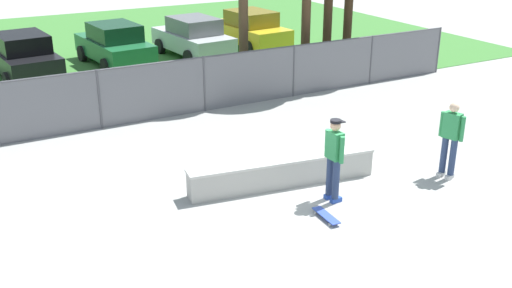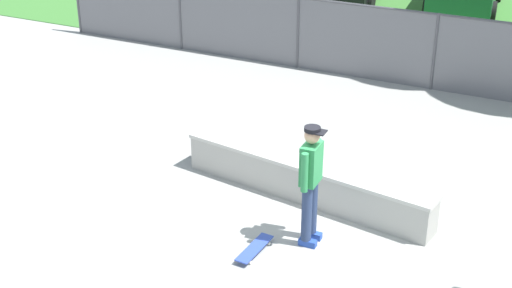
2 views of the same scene
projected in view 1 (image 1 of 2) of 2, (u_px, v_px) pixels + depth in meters
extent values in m
plane|color=#9E9E99|center=(320.00, 189.00, 13.29)|extent=(80.00, 80.00, 0.00)
cube|color=#3D7A33|center=(111.00, 47.00, 26.77)|extent=(31.32, 20.00, 0.02)
cube|color=#A8A59E|center=(283.00, 173.00, 13.36)|extent=(4.37, 1.08, 0.59)
cube|color=beige|center=(283.00, 160.00, 13.24)|extent=(4.41, 1.12, 0.06)
cube|color=#2647A5|center=(330.00, 196.00, 12.86)|extent=(0.26, 0.12, 0.10)
cube|color=#2647A5|center=(336.00, 200.00, 12.68)|extent=(0.26, 0.12, 0.10)
cylinder|color=navy|center=(330.00, 176.00, 12.66)|extent=(0.15, 0.15, 0.88)
cylinder|color=navy|center=(336.00, 179.00, 12.49)|extent=(0.15, 0.15, 0.88)
cube|color=#2D8C4C|center=(334.00, 145.00, 12.30)|extent=(0.23, 0.39, 0.60)
cylinder|color=#2D8C4C|center=(327.00, 142.00, 12.51)|extent=(0.10, 0.10, 0.58)
cylinder|color=#2D8C4C|center=(342.00, 150.00, 12.11)|extent=(0.10, 0.10, 0.58)
sphere|color=tan|center=(336.00, 126.00, 12.14)|extent=(0.22, 0.22, 0.22)
cylinder|color=black|center=(336.00, 121.00, 12.10)|extent=(0.23, 0.23, 0.06)
cube|color=black|center=(341.00, 121.00, 12.17)|extent=(0.12, 0.20, 0.02)
cube|color=#334CB2|center=(326.00, 215.00, 11.99)|extent=(0.24, 0.81, 0.02)
cube|color=#B2B2B7|center=(333.00, 222.00, 11.77)|extent=(0.14, 0.07, 0.02)
cube|color=#B2B2B7|center=(319.00, 210.00, 12.22)|extent=(0.14, 0.07, 0.02)
cylinder|color=silver|center=(330.00, 225.00, 11.74)|extent=(0.03, 0.06, 0.05)
cylinder|color=silver|center=(337.00, 223.00, 11.81)|extent=(0.03, 0.06, 0.05)
cylinder|color=silver|center=(315.00, 213.00, 12.20)|extent=(0.03, 0.06, 0.05)
cylinder|color=silver|center=(323.00, 211.00, 12.27)|extent=(0.03, 0.06, 0.05)
cylinder|color=#4C4C51|center=(99.00, 99.00, 16.63)|extent=(0.07, 0.07, 1.72)
cylinder|color=#4C4C51|center=(204.00, 84.00, 18.07)|extent=(0.07, 0.07, 1.72)
cylinder|color=#4C4C51|center=(294.00, 71.00, 19.51)|extent=(0.07, 0.07, 1.72)
cylinder|color=#4C4C51|center=(371.00, 60.00, 20.95)|extent=(0.07, 0.07, 1.72)
cylinder|color=#4C4C51|center=(438.00, 50.00, 22.39)|extent=(0.07, 0.07, 1.72)
cylinder|color=#4C4C51|center=(203.00, 57.00, 17.77)|extent=(19.32, 0.05, 0.05)
cube|color=slate|center=(204.00, 84.00, 18.07)|extent=(19.32, 0.01, 1.72)
cylinder|color=brown|center=(243.00, 15.00, 19.76)|extent=(0.32, 0.32, 5.08)
cylinder|color=#513823|center=(306.00, 17.00, 20.44)|extent=(0.32, 0.32, 4.74)
cylinder|color=#47301E|center=(328.00, 16.00, 21.40)|extent=(0.32, 0.32, 4.43)
cylinder|color=#47301E|center=(348.00, 26.00, 21.86)|extent=(0.32, 0.32, 3.61)
cube|color=black|center=(23.00, 60.00, 21.70)|extent=(2.20, 4.36, 0.70)
cube|color=black|center=(22.00, 43.00, 21.33)|extent=(1.80, 2.25, 0.64)
cylinder|color=black|center=(40.00, 59.00, 23.30)|extent=(0.28, 0.66, 0.64)
cylinder|color=black|center=(8.00, 81.00, 20.36)|extent=(0.28, 0.66, 0.64)
cylinder|color=black|center=(60.00, 73.00, 21.30)|extent=(0.28, 0.66, 0.64)
cube|color=#1E6638|center=(115.00, 48.00, 23.53)|extent=(2.20, 4.36, 0.70)
cube|color=#10381E|center=(114.00, 32.00, 23.16)|extent=(1.80, 2.25, 0.64)
cylinder|color=black|center=(82.00, 54.00, 24.18)|extent=(0.28, 0.66, 0.64)
cylinder|color=black|center=(124.00, 48.00, 25.13)|extent=(0.28, 0.66, 0.64)
cylinder|color=black|center=(106.00, 67.00, 22.19)|extent=(0.28, 0.66, 0.64)
cylinder|color=black|center=(150.00, 60.00, 23.13)|extent=(0.28, 0.66, 0.64)
cube|color=#B7BABF|center=(193.00, 41.00, 24.82)|extent=(2.20, 4.36, 0.70)
cube|color=slate|center=(194.00, 25.00, 24.45)|extent=(1.80, 2.25, 0.64)
cylinder|color=black|center=(160.00, 46.00, 25.47)|extent=(0.28, 0.66, 0.64)
cylinder|color=black|center=(197.00, 41.00, 26.42)|extent=(0.28, 0.66, 0.64)
cylinder|color=black|center=(189.00, 58.00, 23.48)|extent=(0.28, 0.66, 0.64)
cylinder|color=black|center=(228.00, 52.00, 24.42)|extent=(0.28, 0.66, 0.64)
cube|color=gold|center=(249.00, 33.00, 26.43)|extent=(2.20, 4.36, 0.70)
cube|color=#776413|center=(251.00, 18.00, 26.07)|extent=(1.80, 2.25, 0.64)
cylinder|color=black|center=(217.00, 38.00, 27.09)|extent=(0.28, 0.66, 0.64)
cylinder|color=black|center=(250.00, 34.00, 28.03)|extent=(0.28, 0.66, 0.64)
cylinder|color=black|center=(249.00, 48.00, 25.09)|extent=(0.28, 0.66, 0.64)
cylinder|color=black|center=(283.00, 43.00, 26.04)|extent=(0.28, 0.66, 0.64)
cube|color=beige|center=(449.00, 177.00, 13.77)|extent=(0.28, 0.18, 0.10)
cube|color=beige|center=(441.00, 174.00, 13.92)|extent=(0.28, 0.18, 0.10)
cylinder|color=navy|center=(453.00, 157.00, 13.61)|extent=(0.15, 0.15, 0.88)
cylinder|color=navy|center=(444.00, 154.00, 13.75)|extent=(0.15, 0.15, 0.88)
cube|color=#2D8C4C|center=(452.00, 126.00, 13.41)|extent=(0.32, 0.43, 0.60)
cylinder|color=#2D8C4C|center=(462.00, 129.00, 13.25)|extent=(0.10, 0.10, 0.58)
cylinder|color=#2D8C4C|center=(442.00, 124.00, 13.58)|extent=(0.10, 0.10, 0.58)
sphere|color=beige|center=(454.00, 107.00, 13.25)|extent=(0.22, 0.22, 0.22)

